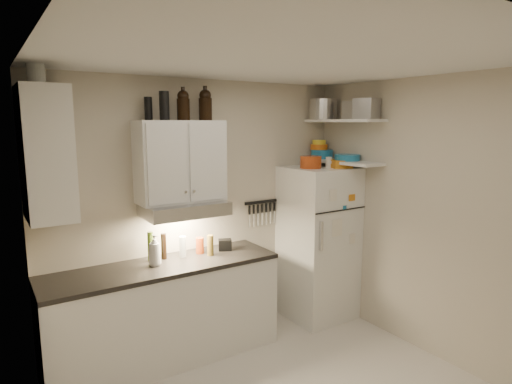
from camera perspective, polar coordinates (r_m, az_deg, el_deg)
ceiling at (r=3.03m, az=5.59°, el=17.38°), size 3.20×3.00×0.02m
back_wall at (r=4.37m, az=-7.13°, el=-2.45°), size 3.20×0.02×2.60m
left_wall at (r=2.52m, az=-25.72°, el=-12.15°), size 0.02×3.00×2.60m
right_wall at (r=4.28m, az=22.43°, el=-3.33°), size 0.02×3.00×2.60m
base_cabinet at (r=4.16m, az=-12.02°, el=-15.69°), size 2.10×0.60×0.88m
countertop at (r=3.99m, az=-12.24°, el=-9.68°), size 2.10×0.62×0.04m
upper_cabinet at (r=4.01m, az=-10.04°, el=4.03°), size 0.80×0.33×0.75m
side_cabinet at (r=3.58m, az=-26.22°, el=4.62°), size 0.33×0.55×1.00m
range_hood at (r=4.02m, az=-9.50°, el=-2.23°), size 0.76×0.46×0.12m
fridge at (r=4.87m, az=8.27°, el=-6.70°), size 0.70×0.68×1.70m
shelf_hi at (r=4.73m, az=11.60°, el=9.29°), size 0.30×0.95×0.03m
shelf_lo at (r=4.74m, az=11.43°, el=3.97°), size 0.30×0.95×0.03m
knife_strip at (r=4.69m, az=0.71°, el=-1.34°), size 0.42×0.02×0.03m
dutch_oven at (r=4.59m, az=7.31°, el=3.98°), size 0.25×0.25×0.13m
book_stack at (r=4.70m, az=11.10°, el=3.72°), size 0.28×0.31×0.08m
spice_jar at (r=4.69m, az=9.68°, el=3.93°), size 0.07×0.07×0.11m
stock_pot at (r=4.94m, az=8.93°, el=10.83°), size 0.37×0.37×0.22m
tin_a at (r=4.73m, az=12.91°, el=10.58°), size 0.19×0.17×0.19m
tin_b at (r=4.51m, az=14.52°, el=10.69°), size 0.25×0.25×0.20m
bowl_teal at (r=4.97m, az=8.79°, el=5.02°), size 0.25×0.25×0.10m
bowl_orange at (r=4.99m, az=8.40°, el=5.97°), size 0.20×0.20×0.06m
bowl_yellow at (r=4.99m, az=8.41°, el=6.59°), size 0.15×0.15×0.05m
plates at (r=4.72m, az=12.07°, el=4.52°), size 0.29×0.29×0.07m
growler_a at (r=3.99m, az=-9.68°, el=11.38°), size 0.14×0.14×0.28m
growler_b at (r=4.12m, az=-6.77°, el=11.50°), size 0.16×0.16×0.30m
thermos_a at (r=3.88m, az=-12.13°, el=11.18°), size 0.11×0.11×0.25m
thermos_b at (r=3.94m, az=-14.16°, el=10.73°), size 0.09×0.09×0.20m
side_jar at (r=3.58m, az=-27.29°, el=13.93°), size 0.17×0.17×0.17m
soap_bottle at (r=3.92m, az=-13.37°, el=-7.35°), size 0.14×0.14×0.31m
pepper_mill at (r=4.14m, az=-6.12°, el=-7.08°), size 0.08×0.08×0.20m
oil_bottle at (r=4.06m, az=-13.89°, el=-7.08°), size 0.07×0.07×0.27m
vinegar_bottle at (r=4.10m, az=-12.20°, el=-7.08°), size 0.06×0.06×0.24m
clear_bottle at (r=4.14m, az=-9.73°, el=-7.19°), size 0.08×0.08×0.20m
red_jar at (r=4.23m, az=-7.49°, el=-7.09°), size 0.10×0.10×0.16m
caddy at (r=4.31m, az=-4.16°, el=-7.03°), size 0.15×0.14×0.11m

